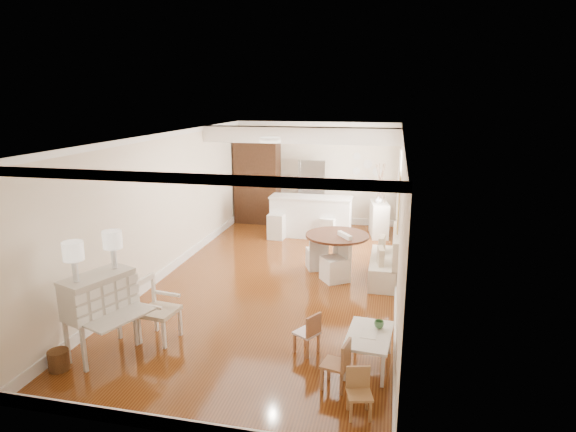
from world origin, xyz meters
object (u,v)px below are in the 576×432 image
at_px(kids_chair_a, 335,363).
at_px(bar_stool_left, 277,219).
at_px(pantry_cabinet, 257,182).
at_px(fridge, 325,194).
at_px(bar_stool_right, 329,222).
at_px(secretary_bureau, 101,315).
at_px(slip_chair_far, 317,249).
at_px(slip_chair_near, 335,258).
at_px(gustavian_armchair, 159,310).
at_px(sideboard, 379,219).
at_px(kids_chair_b, 307,332).
at_px(dining_table, 337,255).
at_px(kids_chair_c, 359,394).
at_px(kids_table, 368,350).
at_px(breakfast_counter, 311,216).
at_px(wicker_basket, 59,360).

xyz_separation_m(kids_chair_a, bar_stool_left, (-2.21, 6.01, 0.18)).
height_order(pantry_cabinet, fridge, pantry_cabinet).
bearing_deg(bar_stool_right, pantry_cabinet, 159.62).
bearing_deg(pantry_cabinet, secretary_bureau, -90.78).
height_order(slip_chair_far, pantry_cabinet, pantry_cabinet).
bearing_deg(kids_chair_a, pantry_cabinet, -145.41).
xyz_separation_m(slip_chair_far, bar_stool_right, (-0.04, 2.05, 0.04)).
xyz_separation_m(slip_chair_near, fridge, (-0.78, 3.94, 0.44)).
bearing_deg(bar_stool_left, gustavian_armchair, -90.34).
bearing_deg(sideboard, secretary_bureau, -126.42).
height_order(slip_chair_near, slip_chair_far, slip_chair_near).
distance_m(kids_chair_b, sideboard, 6.13).
height_order(bar_stool_left, sideboard, bar_stool_left).
distance_m(secretary_bureau, kids_chair_a, 3.23).
bearing_deg(pantry_cabinet, bar_stool_left, -58.06).
xyz_separation_m(gustavian_armchair, dining_table, (2.21, 3.16, -0.05)).
distance_m(secretary_bureau, gustavian_armchair, 0.80).
xyz_separation_m(fridge, sideboard, (1.49, -0.62, -0.47)).
bearing_deg(fridge, slip_chair_near, -78.76).
xyz_separation_m(secretary_bureau, fridge, (2.00, 7.36, 0.31)).
bearing_deg(gustavian_armchair, kids_chair_c, -103.47).
relative_size(kids_table, bar_stool_left, 0.93).
height_order(kids_chair_a, fridge, fridge).
bearing_deg(breakfast_counter, pantry_cabinet, 147.57).
bearing_deg(slip_chair_far, slip_chair_near, 105.45).
height_order(kids_chair_b, slip_chair_near, slip_chair_near).
xyz_separation_m(gustavian_armchair, bar_stool_right, (1.72, 5.50, -0.01)).
xyz_separation_m(kids_chair_c, fridge, (-1.55, 7.93, 0.62)).
bearing_deg(wicker_basket, sideboard, 61.99).
bearing_deg(slip_chair_near, gustavian_armchair, -72.92).
height_order(kids_table, slip_chair_far, slip_chair_far).
height_order(dining_table, slip_chair_far, dining_table).
bearing_deg(fridge, bar_stool_right, -77.41).
xyz_separation_m(kids_table, fridge, (-1.59, 6.87, 0.67)).
bearing_deg(sideboard, pantry_cabinet, 160.10).
relative_size(gustavian_armchair, slip_chair_far, 1.13).
bearing_deg(kids_table, dining_table, 104.16).
relative_size(gustavian_armchair, breakfast_counter, 0.46).
bearing_deg(kids_chair_c, kids_chair_a, 109.78).
relative_size(wicker_basket, breakfast_counter, 0.13).
xyz_separation_m(slip_chair_far, sideboard, (1.15, 2.74, 0.02)).
height_order(kids_chair_a, bar_stool_right, bar_stool_right).
bearing_deg(kids_chair_a, bar_stool_left, -147.89).
height_order(kids_chair_c, slip_chair_far, slip_chair_far).
relative_size(secretary_bureau, fridge, 0.65).
relative_size(slip_chair_near, pantry_cabinet, 0.40).
relative_size(secretary_bureau, slip_chair_far, 1.42).
xyz_separation_m(kids_table, breakfast_counter, (-1.79, 5.82, 0.28)).
relative_size(gustavian_armchair, slip_chair_near, 1.01).
bearing_deg(wicker_basket, pantry_cabinet, 86.72).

